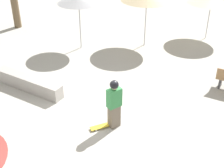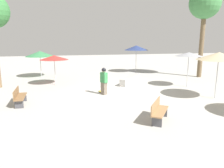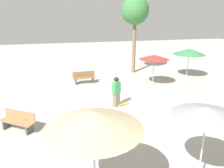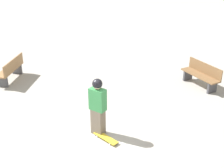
{
  "view_description": "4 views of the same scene",
  "coord_description": "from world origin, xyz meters",
  "px_view_note": "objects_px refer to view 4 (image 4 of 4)",
  "views": [
    {
      "loc": [
        -0.3,
        -8.5,
        6.2
      ],
      "look_at": [
        0.68,
        -0.2,
        1.18
      ],
      "focal_mm": 50.0,
      "sensor_mm": 36.0,
      "label": 1
    },
    {
      "loc": [
        13.44,
        -3.05,
        3.41
      ],
      "look_at": [
        1.02,
        -0.36,
        0.7
      ],
      "focal_mm": 35.0,
      "sensor_mm": 36.0,
      "label": 2
    },
    {
      "loc": [
        3.62,
        9.81,
        4.75
      ],
      "look_at": [
        0.85,
        -1.05,
        1.2
      ],
      "focal_mm": 35.0,
      "sensor_mm": 36.0,
      "label": 3
    },
    {
      "loc": [
        -6.0,
        2.14,
        4.88
      ],
      "look_at": [
        0.78,
        -1.27,
        1.36
      ],
      "focal_mm": 50.0,
      "sensor_mm": 36.0,
      "label": 4
    }
  ],
  "objects_px": {
    "skater_main": "(98,105)",
    "skateboard": "(106,138)",
    "bench_near": "(201,75)",
    "bench_far": "(11,70)"
  },
  "relations": [
    {
      "from": "skateboard",
      "to": "bench_near",
      "type": "xyz_separation_m",
      "value": [
        1.52,
        -4.59,
        0.37
      ]
    },
    {
      "from": "skater_main",
      "to": "skateboard",
      "type": "xyz_separation_m",
      "value": [
        -0.37,
        -0.05,
        -0.83
      ]
    },
    {
      "from": "skateboard",
      "to": "bench_near",
      "type": "height_order",
      "value": "bench_near"
    },
    {
      "from": "skater_main",
      "to": "bench_near",
      "type": "relative_size",
      "value": 1.02
    },
    {
      "from": "skater_main",
      "to": "skateboard",
      "type": "bearing_deg",
      "value": -21.74
    },
    {
      "from": "skateboard",
      "to": "bench_far",
      "type": "relative_size",
      "value": 0.53
    },
    {
      "from": "bench_near",
      "to": "bench_far",
      "type": "xyz_separation_m",
      "value": [
        3.62,
        6.09,
        0.0
      ]
    },
    {
      "from": "skater_main",
      "to": "bench_far",
      "type": "bearing_deg",
      "value": 168.15
    },
    {
      "from": "skater_main",
      "to": "bench_near",
      "type": "bearing_deg",
      "value": 75.02
    },
    {
      "from": "skater_main",
      "to": "bench_near",
      "type": "xyz_separation_m",
      "value": [
        1.15,
        -4.63,
        -0.46
      ]
    }
  ]
}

